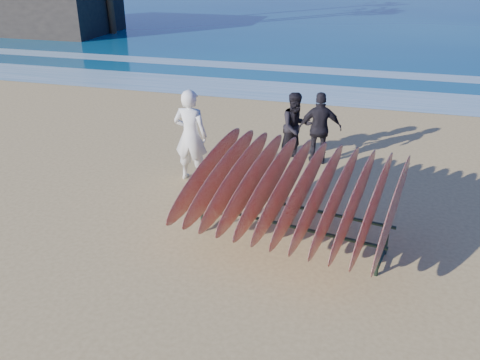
{
  "coord_description": "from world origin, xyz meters",
  "views": [
    {
      "loc": [
        2.06,
        -6.51,
        4.46
      ],
      "look_at": [
        0.0,
        0.8,
        0.95
      ],
      "focal_mm": 38.0,
      "sensor_mm": 36.0,
      "label": 1
    }
  ],
  "objects_px": {
    "person_dark_b": "(320,129)",
    "person_white": "(191,136)",
    "person_dark_a": "(296,127)",
    "surfboard_rack": "(293,190)"
  },
  "relations": [
    {
      "from": "person_dark_a",
      "to": "person_dark_b",
      "type": "relative_size",
      "value": 0.97
    },
    {
      "from": "person_white",
      "to": "person_dark_b",
      "type": "xyz_separation_m",
      "value": [
        2.42,
        1.58,
        -0.15
      ]
    },
    {
      "from": "person_dark_b",
      "to": "person_white",
      "type": "bearing_deg",
      "value": 20.34
    },
    {
      "from": "surfboard_rack",
      "to": "person_dark_a",
      "type": "relative_size",
      "value": 2.29
    },
    {
      "from": "person_white",
      "to": "person_dark_b",
      "type": "relative_size",
      "value": 1.18
    },
    {
      "from": "person_dark_a",
      "to": "person_dark_b",
      "type": "distance_m",
      "value": 0.54
    },
    {
      "from": "surfboard_rack",
      "to": "person_white",
      "type": "xyz_separation_m",
      "value": [
        -2.45,
        1.94,
        -0.0
      ]
    },
    {
      "from": "person_dark_a",
      "to": "person_dark_b",
      "type": "height_order",
      "value": "person_dark_b"
    },
    {
      "from": "person_dark_a",
      "to": "surfboard_rack",
      "type": "bearing_deg",
      "value": -117.76
    },
    {
      "from": "person_dark_a",
      "to": "person_dark_b",
      "type": "bearing_deg",
      "value": -39.43
    }
  ]
}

